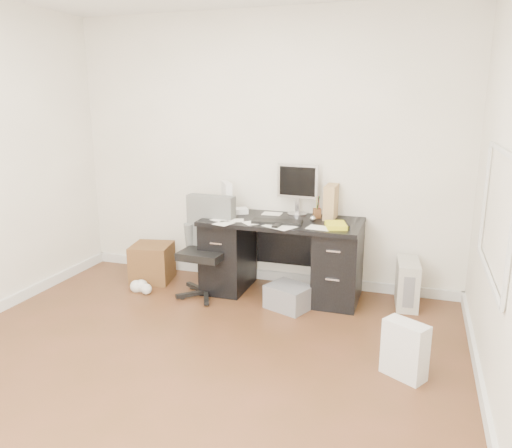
{
  "coord_description": "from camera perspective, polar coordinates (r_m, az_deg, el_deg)",
  "views": [
    {
      "loc": [
        1.49,
        -2.79,
        1.86
      ],
      "look_at": [
        0.19,
        1.2,
        0.81
      ],
      "focal_mm": 35.0,
      "sensor_mm": 36.0,
      "label": 1
    }
  ],
  "objects": [
    {
      "name": "ground",
      "position": [
        3.67,
        -9.02,
        -16.54
      ],
      "size": [
        4.0,
        4.0,
        0.0
      ],
      "primitive_type": "plane",
      "color": "#482F17",
      "rests_on": "ground"
    },
    {
      "name": "room_shell",
      "position": [
        3.18,
        -9.42,
        10.26
      ],
      "size": [
        4.02,
        4.02,
        2.71
      ],
      "color": "beige",
      "rests_on": "ground"
    },
    {
      "name": "desk",
      "position": [
        4.83,
        2.93,
        -3.54
      ],
      "size": [
        1.5,
        0.7,
        0.75
      ],
      "color": "black",
      "rests_on": "ground"
    },
    {
      "name": "loose_papers",
      "position": [
        4.74,
        0.48,
        0.56
      ],
      "size": [
        1.1,
        0.6,
        0.0
      ],
      "primitive_type": null,
      "color": "silver",
      "rests_on": "desk"
    },
    {
      "name": "lcd_monitor",
      "position": [
        4.88,
        4.79,
        3.96
      ],
      "size": [
        0.42,
        0.26,
        0.51
      ],
      "primitive_type": null,
      "rotation": [
        0.0,
        0.0,
        -0.07
      ],
      "color": "#AFAEB3",
      "rests_on": "desk"
    },
    {
      "name": "keyboard",
      "position": [
        4.59,
        2.41,
        0.25
      ],
      "size": [
        0.47,
        0.2,
        0.03
      ],
      "primitive_type": "cube",
      "rotation": [
        0.0,
        0.0,
        0.1
      ],
      "color": "black",
      "rests_on": "desk"
    },
    {
      "name": "computer_mouse",
      "position": [
        4.67,
        6.52,
        0.63
      ],
      "size": [
        0.06,
        0.06,
        0.06
      ],
      "primitive_type": "sphere",
      "rotation": [
        0.0,
        0.0,
        -0.09
      ],
      "color": "#AFAEB3",
      "rests_on": "desk"
    },
    {
      "name": "travel_mug",
      "position": [
        4.87,
        -5.09,
        1.79
      ],
      "size": [
        0.07,
        0.07,
        0.15
      ],
      "primitive_type": "cylinder",
      "rotation": [
        0.0,
        0.0,
        0.07
      ],
      "color": "#161A9A",
      "rests_on": "desk"
    },
    {
      "name": "white_binder",
      "position": [
        4.98,
        -3.35,
        3.0
      ],
      "size": [
        0.25,
        0.29,
        0.31
      ],
      "primitive_type": "cube",
      "rotation": [
        0.0,
        0.0,
        0.55
      ],
      "color": "silver",
      "rests_on": "desk"
    },
    {
      "name": "magazine_file",
      "position": [
        4.81,
        8.56,
        2.54
      ],
      "size": [
        0.14,
        0.28,
        0.32
      ],
      "primitive_type": "cube",
      "rotation": [
        0.0,
        0.0,
        -0.0
      ],
      "color": "#A0814D",
      "rests_on": "desk"
    },
    {
      "name": "pen_cup",
      "position": [
        4.81,
        7.0,
        1.95
      ],
      "size": [
        0.12,
        0.12,
        0.21
      ],
      "primitive_type": null,
      "rotation": [
        0.0,
        0.0,
        0.38
      ],
      "color": "#563718",
      "rests_on": "desk"
    },
    {
      "name": "yellow_book",
      "position": [
        4.49,
        9.21,
        -0.14
      ],
      "size": [
        0.25,
        0.28,
        0.04
      ],
      "primitive_type": "cube",
      "rotation": [
        0.0,
        0.0,
        0.3
      ],
      "color": "yellow",
      "rests_on": "desk"
    },
    {
      "name": "paper_remote",
      "position": [
        4.47,
        2.72,
        -0.15
      ],
      "size": [
        0.34,
        0.31,
        0.02
      ],
      "primitive_type": null,
      "rotation": [
        0.0,
        0.0,
        -0.45
      ],
      "color": "silver",
      "rests_on": "desk"
    },
    {
      "name": "office_chair",
      "position": [
        4.78,
        -5.89,
        -2.74
      ],
      "size": [
        0.58,
        0.58,
        0.96
      ],
      "primitive_type": null,
      "rotation": [
        0.0,
        0.0,
        -0.06
      ],
      "color": "#4B4D4B",
      "rests_on": "ground"
    },
    {
      "name": "pc_tower",
      "position": [
        4.82,
        16.9,
        -6.52
      ],
      "size": [
        0.23,
        0.44,
        0.43
      ],
      "primitive_type": "cube",
      "rotation": [
        0.0,
        0.0,
        0.09
      ],
      "color": "#AAA79A",
      "rests_on": "ground"
    },
    {
      "name": "shopping_bag",
      "position": [
        3.65,
        16.65,
        -13.6
      ],
      "size": [
        0.36,
        0.33,
        0.4
      ],
      "primitive_type": "cube",
      "rotation": [
        0.0,
        0.0,
        -0.54
      ],
      "color": "silver",
      "rests_on": "ground"
    },
    {
      "name": "wicker_basket",
      "position": [
        5.35,
        -11.78,
        -4.35
      ],
      "size": [
        0.46,
        0.46,
        0.39
      ],
      "primitive_type": "cube",
      "rotation": [
        0.0,
        0.0,
        0.19
      ],
      "color": "#492C16",
      "rests_on": "ground"
    },
    {
      "name": "desk_printer",
      "position": [
        4.6,
        3.77,
        -8.3
      ],
      "size": [
        0.46,
        0.42,
        0.22
      ],
      "primitive_type": "cube",
      "rotation": [
        0.0,
        0.0,
        -0.39
      ],
      "color": "slate",
      "rests_on": "ground"
    }
  ]
}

